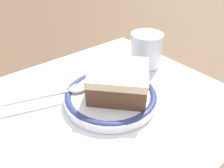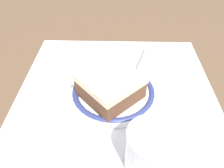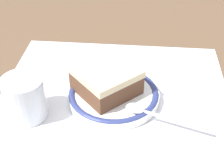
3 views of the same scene
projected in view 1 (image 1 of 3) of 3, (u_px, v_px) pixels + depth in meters
ground_plane at (109, 99)px, 0.42m from camera, size 2.40×2.40×0.00m
placemat at (109, 99)px, 0.42m from camera, size 0.44×0.42×0.00m
plate at (112, 95)px, 0.41m from camera, size 0.17×0.17×0.02m
cake_slice at (119, 81)px, 0.39m from camera, size 0.14×0.14×0.05m
spoon at (66, 91)px, 0.40m from camera, size 0.15×0.06×0.01m
cup at (146, 52)px, 0.51m from camera, size 0.07×0.07×0.08m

